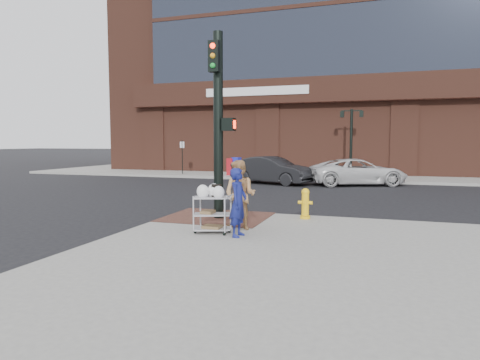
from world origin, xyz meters
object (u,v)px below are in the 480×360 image
(sedan_dark, at_px, (272,170))
(utility_cart, at_px, (212,211))
(lamp_post, at_px, (351,135))
(traffic_signal_pole, at_px, (219,120))
(pedestrian_tan, at_px, (240,195))
(fire_hydrant, at_px, (305,203))
(woman_blue, at_px, (238,202))
(minivan_white, at_px, (358,172))

(sedan_dark, xyz_separation_m, utility_cart, (1.87, -13.12, -0.07))
(utility_cart, bearing_deg, sedan_dark, 98.11)
(lamp_post, distance_m, sedan_dark, 5.79)
(traffic_signal_pole, height_order, pedestrian_tan, traffic_signal_pole)
(traffic_signal_pole, distance_m, fire_hydrant, 3.26)
(sedan_dark, height_order, fire_hydrant, sedan_dark)
(traffic_signal_pole, relative_size, woman_blue, 3.30)
(traffic_signal_pole, bearing_deg, sedan_dark, 96.71)
(woman_blue, bearing_deg, pedestrian_tan, 17.74)
(lamp_post, relative_size, pedestrian_tan, 2.42)
(traffic_signal_pole, height_order, fire_hydrant, traffic_signal_pole)
(pedestrian_tan, xyz_separation_m, fire_hydrant, (1.24, 1.91, -0.40))
(woman_blue, xyz_separation_m, minivan_white, (1.84, 13.98, -0.22))
(woman_blue, xyz_separation_m, sedan_dark, (-2.55, 13.28, -0.18))
(traffic_signal_pole, xyz_separation_m, sedan_dark, (-1.33, 11.29, -2.10))
(pedestrian_tan, height_order, minivan_white, pedestrian_tan)
(fire_hydrant, bearing_deg, pedestrian_tan, -122.93)
(sedan_dark, bearing_deg, lamp_post, -26.74)
(utility_cart, relative_size, fire_hydrant, 1.36)
(lamp_post, height_order, pedestrian_tan, lamp_post)
(minivan_white, bearing_deg, lamp_post, -11.94)
(utility_cart, xyz_separation_m, fire_hydrant, (1.71, 2.51, -0.09))
(traffic_signal_pole, xyz_separation_m, utility_cart, (0.54, -1.84, -2.17))
(pedestrian_tan, height_order, fire_hydrant, pedestrian_tan)
(sedan_dark, relative_size, minivan_white, 0.90)
(minivan_white, bearing_deg, traffic_signal_pole, 143.48)
(woman_blue, distance_m, fire_hydrant, 2.87)
(lamp_post, distance_m, utility_cart, 17.28)
(sedan_dark, bearing_deg, pedestrian_tan, -152.14)
(utility_cart, bearing_deg, lamp_post, 83.53)
(woman_blue, bearing_deg, fire_hydrant, -18.89)
(woman_blue, bearing_deg, minivan_white, -5.12)
(fire_hydrant, bearing_deg, sedan_dark, 108.64)
(utility_cart, distance_m, fire_hydrant, 3.04)
(lamp_post, bearing_deg, sedan_dark, -134.01)
(woman_blue, distance_m, utility_cart, 0.74)
(fire_hydrant, bearing_deg, minivan_white, 85.91)
(pedestrian_tan, bearing_deg, woman_blue, -67.59)
(sedan_dark, bearing_deg, utility_cart, -154.63)
(minivan_white, relative_size, utility_cart, 4.37)
(lamp_post, height_order, minivan_white, lamp_post)
(sedan_dark, distance_m, utility_cart, 13.26)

